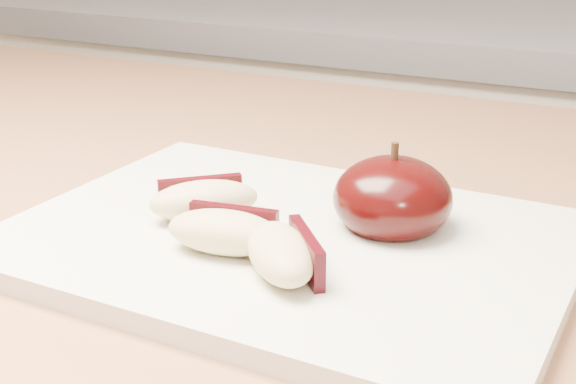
% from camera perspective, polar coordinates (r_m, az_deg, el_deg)
% --- Properties ---
extents(back_cabinet, '(2.40, 0.62, 0.94)m').
position_cam_1_polar(back_cabinet, '(1.34, 19.48, -8.56)').
color(back_cabinet, silver).
rests_on(back_cabinet, ground).
extents(cutting_board, '(0.32, 0.24, 0.01)m').
position_cam_1_polar(cutting_board, '(0.47, 0.00, -3.59)').
color(cutting_board, silver).
rests_on(cutting_board, island_counter).
extents(apple_half, '(0.08, 0.08, 0.06)m').
position_cam_1_polar(apple_half, '(0.47, 7.44, -0.45)').
color(apple_half, black).
rests_on(apple_half, cutting_board).
extents(apple_wedge_a, '(0.07, 0.07, 0.02)m').
position_cam_1_polar(apple_wedge_a, '(0.48, -6.02, -0.55)').
color(apple_wedge_a, tan).
rests_on(apple_wedge_a, cutting_board).
extents(apple_wedge_b, '(0.07, 0.04, 0.02)m').
position_cam_1_polar(apple_wedge_b, '(0.44, -4.44, -2.80)').
color(apple_wedge_b, tan).
rests_on(apple_wedge_b, cutting_board).
extents(apple_wedge_c, '(0.07, 0.07, 0.02)m').
position_cam_1_polar(apple_wedge_c, '(0.41, -0.33, -4.37)').
color(apple_wedge_c, tan).
rests_on(apple_wedge_c, cutting_board).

